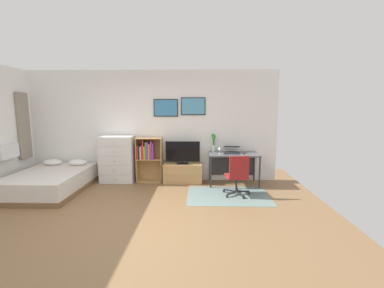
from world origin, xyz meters
TOP-DOWN VIEW (x-y plane):
  - ground_plane at (0.00, 0.00)m, footprint 7.20×7.20m
  - wall_back_with_posters at (0.01, 2.43)m, footprint 6.12×0.09m
  - area_rug at (1.78, 1.22)m, footprint 1.70×1.20m
  - bed at (-2.07, 1.41)m, footprint 1.40×1.91m
  - dresser at (-0.81, 2.15)m, footprint 0.80×0.46m
  - bookshelf at (-0.08, 2.22)m, footprint 0.62×0.30m
  - tv_stand at (0.77, 2.17)m, footprint 0.93×0.41m
  - television at (0.77, 2.15)m, footprint 0.82×0.16m
  - desk at (1.98, 2.13)m, footprint 1.16×0.65m
  - office_chair at (1.96, 1.21)m, footprint 0.57×0.58m
  - laptop at (1.94, 2.15)m, footprint 0.41×0.44m
  - computer_mouse at (2.20, 2.00)m, footprint 0.06×0.10m
  - bamboo_vase at (1.51, 2.28)m, footprint 0.11×0.10m
  - wine_glass at (1.64, 1.98)m, footprint 0.07×0.07m

SIDE VIEW (x-z plane):
  - ground_plane at x=0.00m, z-range 0.00..0.00m
  - area_rug at x=1.78m, z-range 0.00..0.01m
  - bed at x=-2.07m, z-range -0.06..0.50m
  - tv_stand at x=0.77m, z-range 0.00..0.46m
  - office_chair at x=1.96m, z-range 0.03..0.89m
  - dresser at x=-0.81m, z-range 0.00..1.13m
  - desk at x=1.98m, z-range 0.24..0.98m
  - bookshelf at x=-0.08m, z-range 0.11..1.19m
  - television at x=0.77m, z-range 0.46..1.01m
  - computer_mouse at x=2.20m, z-range 0.74..0.77m
  - laptop at x=1.94m, z-range 0.72..0.89m
  - wine_glass at x=1.64m, z-range 0.78..0.96m
  - bamboo_vase at x=1.51m, z-range 0.76..1.21m
  - wall_back_with_posters at x=0.01m, z-range 0.01..2.71m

